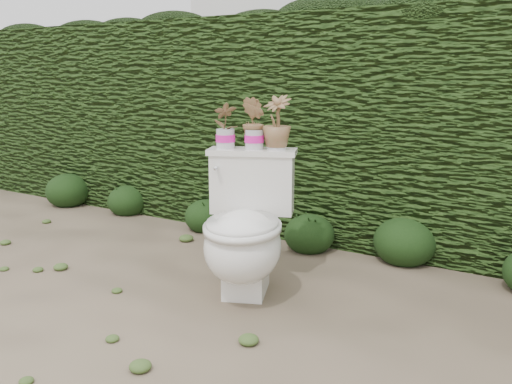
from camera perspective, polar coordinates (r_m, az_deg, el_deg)
The scene contains 12 objects.
ground at distance 3.02m, azimuth -4.54°, elevation -10.93°, with size 60.00×60.00×0.00m, color gray.
hedge at distance 4.20m, azimuth 8.21°, elevation 6.89°, with size 8.00×1.00×1.60m, color #35561C.
house_wall at distance 8.35m, azimuth 25.12°, elevation 16.87°, with size 8.00×3.50×4.00m, color silver.
toilet at distance 2.94m, azimuth -1.14°, elevation -4.24°, with size 0.68×0.80×0.78m.
potted_plant_left at distance 3.09m, azimuth -3.26°, elevation 6.88°, with size 0.13×0.09×0.25m, color #277E2E.
potted_plant_center at distance 3.06m, azimuth -0.18°, elevation 7.14°, with size 0.15×0.12×0.28m, color #277E2E.
potted_plant_right at distance 3.04m, azimuth 2.20°, elevation 7.19°, with size 0.16×0.16×0.29m, color #277E2E.
liriope_clump_0 at distance 5.28m, azimuth -19.21°, elevation 0.42°, with size 0.40×0.40×0.32m, color #1E3914.
liriope_clump_1 at distance 4.82m, azimuth -13.38°, elevation -0.59°, with size 0.34×0.34×0.27m, color #1E3914.
liriope_clump_2 at distance 4.22m, azimuth -5.26°, elevation -2.20°, with size 0.34×0.34×0.27m, color #1E3914.
liriope_clump_3 at distance 3.74m, azimuth 5.64°, elevation -4.04°, with size 0.35×0.35×0.28m, color #1E3914.
liriope_clump_4 at distance 3.62m, azimuth 15.41°, elevation -4.65°, with size 0.40×0.40×0.32m, color #1E3914.
Camera 1 is at (1.64, -2.24, 1.20)m, focal length 38.00 mm.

